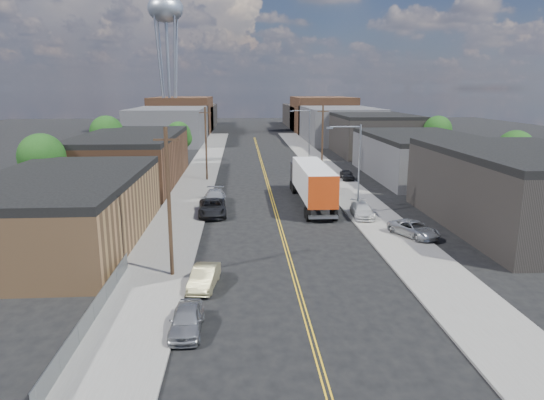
{
  "coord_description": "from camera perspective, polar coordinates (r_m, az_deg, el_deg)",
  "views": [
    {
      "loc": [
        -3.46,
        -21.03,
        12.35
      ],
      "look_at": [
        -0.73,
        21.63,
        2.5
      ],
      "focal_mm": 32.0,
      "sensor_mm": 36.0,
      "label": 1
    }
  ],
  "objects": [
    {
      "name": "utility_pole_right",
      "position": [
        70.37,
        5.94,
        7.02
      ],
      "size": [
        1.6,
        0.26,
        10.0
      ],
      "color": "black",
      "rests_on": "ground"
    },
    {
      "name": "utility_pole_left_near",
      "position": [
        32.2,
        -12.03,
        -0.25
      ],
      "size": [
        1.6,
        0.26,
        10.0
      ],
      "color": "black",
      "rests_on": "ground"
    },
    {
      "name": "sidewalk_left",
      "position": [
        67.43,
        -8.74,
        2.33
      ],
      "size": [
        5.0,
        140.0,
        0.15
      ],
      "primitive_type": "cube",
      "color": "slate",
      "rests_on": "ground"
    },
    {
      "name": "car_left_a",
      "position": [
        26.17,
        -10.01,
        -13.69
      ],
      "size": [
        1.67,
        4.07,
        1.38
      ],
      "primitive_type": "imported",
      "rotation": [
        0.0,
        0.0,
        -0.01
      ],
      "color": "#95979A",
      "rests_on": "ground"
    },
    {
      "name": "car_left_c",
      "position": [
        48.51,
        -7.03,
        -0.89
      ],
      "size": [
        3.0,
        5.94,
        1.61
      ],
      "primitive_type": "imported",
      "rotation": [
        0.0,
        0.0,
        0.06
      ],
      "color": "black",
      "rests_on": "ground"
    },
    {
      "name": "streetlight_far",
      "position": [
        82.08,
        4.14,
        8.03
      ],
      "size": [
        3.39,
        0.25,
        9.0
      ],
      "color": "gray",
      "rests_on": "ground"
    },
    {
      "name": "chainlink_fence",
      "position": [
        28.34,
        -20.26,
        -12.25
      ],
      "size": [
        0.05,
        16.0,
        1.22
      ],
      "color": "slate",
      "rests_on": "ground"
    },
    {
      "name": "skyline_right_b",
      "position": [
        143.15,
        5.87,
        9.96
      ],
      "size": [
        16.0,
        26.0,
        10.0
      ],
      "primitive_type": "cube",
      "color": "#533421",
      "rests_on": "ground"
    },
    {
      "name": "skyline_right_a",
      "position": [
        118.67,
        7.85,
        8.82
      ],
      "size": [
        16.0,
        30.0,
        8.0
      ],
      "primitive_type": "cube",
      "color": "#363639",
      "rests_on": "ground"
    },
    {
      "name": "car_right_lot_a",
      "position": [
        42.63,
        16.34,
        -3.27
      ],
      "size": [
        4.0,
        5.21,
        1.31
      ],
      "primitive_type": "imported",
      "rotation": [
        0.0,
        0.0,
        0.44
      ],
      "color": "#B2B6B8",
      "rests_on": "sidewalk_right"
    },
    {
      "name": "warehouse_tan",
      "position": [
        42.73,
        -23.45,
        -1.03
      ],
      "size": [
        12.0,
        22.0,
        5.6
      ],
      "color": "brown",
      "rests_on": "ground"
    },
    {
      "name": "streetlight_near",
      "position": [
        47.85,
        9.77,
        4.35
      ],
      "size": [
        3.39,
        0.25,
        9.0
      ],
      "color": "gray",
      "rests_on": "ground"
    },
    {
      "name": "centerline",
      "position": [
        67.26,
        -0.65,
        2.4
      ],
      "size": [
        0.32,
        120.0,
        0.01
      ],
      "primitive_type": "cube",
      "color": "gold",
      "rests_on": "ground"
    },
    {
      "name": "skyline_right_c",
      "position": [
        162.97,
        4.7,
        9.82
      ],
      "size": [
        16.0,
        40.0,
        7.0
      ],
      "primitive_type": "cube",
      "color": "black",
      "rests_on": "ground"
    },
    {
      "name": "skyline_left_c",
      "position": [
        162.12,
        -9.64,
        9.66
      ],
      "size": [
        16.0,
        40.0,
        7.0
      ],
      "primitive_type": "cube",
      "color": "black",
      "rests_on": "ground"
    },
    {
      "name": "car_right_lot_c",
      "position": [
        67.39,
        8.8,
        2.96
      ],
      "size": [
        1.65,
        3.91,
        1.32
      ],
      "primitive_type": "imported",
      "rotation": [
        0.0,
        0.0,
        -0.02
      ],
      "color": "black",
      "rests_on": "sidewalk_right"
    },
    {
      "name": "sidewalk_right",
      "position": [
        68.4,
        7.33,
        2.53
      ],
      "size": [
        5.0,
        140.0,
        0.15
      ],
      "primitive_type": "cube",
      "color": "slate",
      "rests_on": "ground"
    },
    {
      "name": "ground",
      "position": [
        82.03,
        -1.2,
        4.31
      ],
      "size": [
        260.0,
        260.0,
        0.0
      ],
      "primitive_type": "plane",
      "color": "black",
      "rests_on": "ground"
    },
    {
      "name": "water_tower",
      "position": [
        133.59,
        -12.4,
        20.56
      ],
      "size": [
        9.0,
        9.0,
        36.9
      ],
      "color": "gray",
      "rests_on": "ground"
    },
    {
      "name": "tree_right_far",
      "position": [
        87.98,
        18.92,
        7.61
      ],
      "size": [
        4.85,
        4.76,
        7.91
      ],
      "color": "black",
      "rests_on": "ground"
    },
    {
      "name": "car_left_d",
      "position": [
        52.72,
        -6.71,
        0.25
      ],
      "size": [
        2.45,
        5.69,
        1.63
      ],
      "primitive_type": "imported",
      "rotation": [
        0.0,
        0.0,
        0.03
      ],
      "color": "#ABADB0",
      "rests_on": "ground"
    },
    {
      "name": "industrial_right_a",
      "position": [
        49.07,
        27.66,
        1.15
      ],
      "size": [
        14.0,
        22.0,
        7.1
      ],
      "color": "black",
      "rests_on": "ground"
    },
    {
      "name": "utility_pole_left_far",
      "position": [
        66.59,
        -7.77,
        6.64
      ],
      "size": [
        1.6,
        0.26,
        10.0
      ],
      "color": "black",
      "rests_on": "ground"
    },
    {
      "name": "semi_truck",
      "position": [
        53.3,
        4.58,
        2.34
      ],
      "size": [
        2.97,
        17.05,
        4.47
      ],
      "rotation": [
        0.0,
        0.0,
        0.0
      ],
      "color": "silver",
      "rests_on": "ground"
    },
    {
      "name": "skyline_left_a",
      "position": [
        117.5,
        -11.88,
        8.63
      ],
      "size": [
        16.0,
        30.0,
        8.0
      ],
      "primitive_type": "cube",
      "color": "#363639",
      "rests_on": "ground"
    },
    {
      "name": "tree_left_mid",
      "position": [
        79.04,
        -18.82,
        7.3
      ],
      "size": [
        5.1,
        5.04,
        8.37
      ],
      "color": "black",
      "rests_on": "ground"
    },
    {
      "name": "skyline_left_b",
      "position": [
        142.18,
        -10.49,
        9.8
      ],
      "size": [
        16.0,
        26.0,
        10.0
      ],
      "primitive_type": "cube",
      "color": "#533421",
      "rests_on": "ground"
    },
    {
      "name": "industrial_right_b",
      "position": [
        72.3,
        17.06,
        5.02
      ],
      "size": [
        14.0,
        24.0,
        6.1
      ],
      "color": "#363639",
      "rests_on": "ground"
    },
    {
      "name": "warehouse_brown",
      "position": [
        67.24,
        -16.17,
        4.73
      ],
      "size": [
        12.0,
        26.0,
        6.6
      ],
      "color": "#533421",
      "rests_on": "ground"
    },
    {
      "name": "tree_left_near",
      "position": [
        55.45,
        -25.37,
        4.29
      ],
      "size": [
        4.85,
        4.76,
        7.91
      ],
      "color": "black",
      "rests_on": "ground"
    },
    {
      "name": "industrial_right_c",
      "position": [
        96.82,
        11.71,
        7.64
      ],
      "size": [
        14.0,
        22.0,
        7.6
      ],
      "color": "black",
      "rests_on": "ground"
    },
    {
      "name": "tree_left_far",
      "position": [
        84.05,
        -10.9,
        7.43
      ],
      "size": [
        4.35,
        4.2,
        6.97
      ],
      "color": "black",
      "rests_on": "ground"
    },
    {
      "name": "car_right_lot_b",
      "position": [
        47.92,
        10.54,
        -1.16
      ],
      "size": [
        2.17,
        4.75,
        1.35
      ],
      "primitive_type": "imported",
      "rotation": [
        0.0,
        0.0,
        -0.06
      ],
      "color": "#B7B7B7",
      "rests_on": "sidewalk_right"
    },
    {
      "name": "car_left_b",
      "position": [
        31.38,
        -7.98,
        -8.98
      ],
      "size": [
        1.96,
        4.28,
        1.36
      ],
      "primitive_type": "imported",
      "rotation": [
        0.0,
        0.0,
        -0.13
      ],
      "color": "#8A845A",
      "rests_on": "ground"
    },
    {
      "name": "tree_right_near",
      "position": [
        66.57,
        26.72,
        5.15
      ],
      "size": [
        4.6,
        4.48,
        7.44
      ],
      "color": "black",
      "rests_on": "ground"
    }
  ]
}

